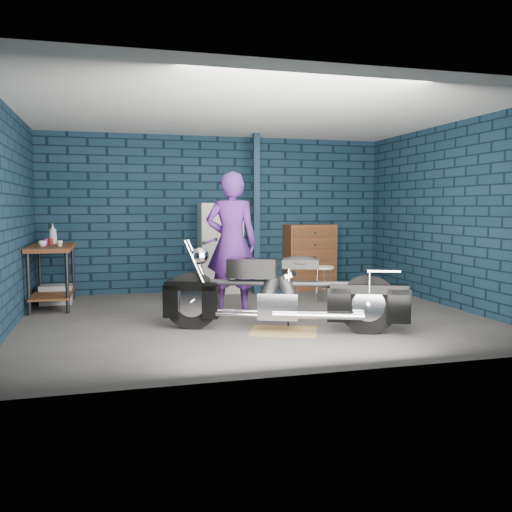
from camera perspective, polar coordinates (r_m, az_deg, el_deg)
The scene contains 16 objects.
ground at distance 7.28m, azimuth -0.17°, elevation -6.51°, with size 6.00×6.00×0.00m, color #4C4946.
room_walls at distance 7.68m, azimuth -1.24°, elevation 8.38°, with size 6.02×5.01×2.71m.
support_post at distance 9.16m, azimuth 0.02°, elevation 4.40°, with size 0.10×0.10×2.70m, color #122639.
workbench at distance 8.57m, azimuth -20.63°, elevation -1.99°, with size 0.60×1.40×0.91m, color brown.
drip_mat at distance 6.51m, azimuth 2.92°, elevation -7.89°, with size 0.78×0.59×0.01m, color brown.
motorcycle at distance 6.41m, azimuth 2.94°, elevation -3.17°, with size 2.47×0.67×1.09m, color black, non-canonical shape.
person at distance 7.55m, azimuth -2.60°, elevation 1.41°, with size 0.72×0.47×1.96m, color #461D6F.
storage_bin at distance 8.82m, azimuth -20.30°, elevation -3.81°, with size 0.47×0.33×0.29m, color #919499.
locker at distance 9.33m, azimuth -3.77°, elevation 0.84°, with size 0.72×0.51×1.54m, color beige.
tool_chest at distance 9.80m, azimuth 5.70°, elevation -0.08°, with size 0.87×0.48×1.16m, color brown.
shop_stool at distance 8.51m, azimuth 7.16°, elevation -2.94°, with size 0.30×0.30×0.56m, color beige, non-canonical shape.
cup_a at distance 8.28m, azimuth -21.57°, elevation 1.21°, with size 0.11×0.11×0.09m, color beige.
cup_b at distance 8.29m, azimuth -19.96°, elevation 1.25°, with size 0.09×0.09×0.08m, color beige.
mug_purple at distance 8.54m, azimuth -21.26°, elevation 1.37°, with size 0.07×0.07×0.10m, color #5A1964.
mug_red at distance 8.63m, azimuth -20.82°, elevation 1.42°, with size 0.07×0.07×0.10m, color maroon.
bottle at distance 8.92m, azimuth -20.61°, elevation 2.22°, with size 0.12×0.12×0.31m, color #919499.
Camera 1 is at (-1.83, -6.89, 1.48)m, focal length 38.00 mm.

